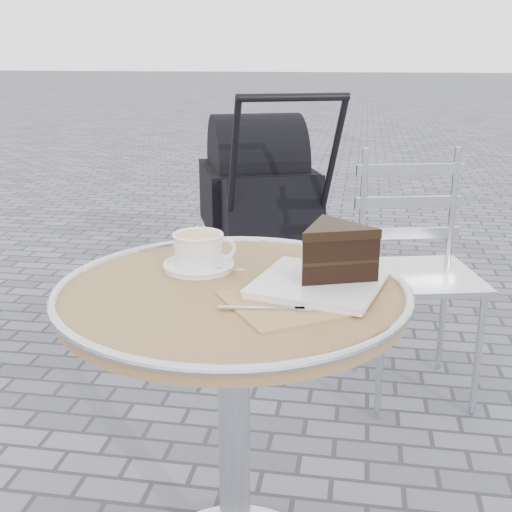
% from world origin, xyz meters
% --- Properties ---
extents(cafe_table, '(0.72, 0.72, 0.74)m').
position_xyz_m(cafe_table, '(0.00, 0.00, 0.57)').
color(cafe_table, silver).
rests_on(cafe_table, ground).
extents(cappuccino_set, '(0.18, 0.15, 0.08)m').
position_xyz_m(cappuccino_set, '(-0.10, 0.11, 0.77)').
color(cappuccino_set, white).
rests_on(cappuccino_set, cafe_table).
extents(cake_plate_set, '(0.34, 0.38, 0.13)m').
position_xyz_m(cake_plate_set, '(0.19, 0.04, 0.79)').
color(cake_plate_set, tan).
rests_on(cake_plate_set, cafe_table).
extents(bistro_chair, '(0.47, 0.47, 0.87)m').
position_xyz_m(bistro_chair, '(0.44, 1.05, 0.54)').
color(bistro_chair, silver).
rests_on(bistro_chair, ground).
extents(baby_stroller, '(0.76, 1.09, 1.04)m').
position_xyz_m(baby_stroller, '(-0.22, 1.77, 0.47)').
color(baby_stroller, black).
rests_on(baby_stroller, ground).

